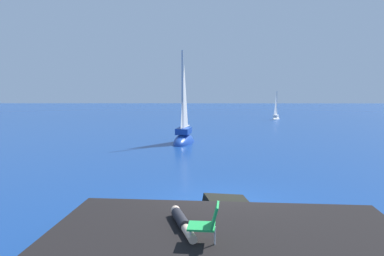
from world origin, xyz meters
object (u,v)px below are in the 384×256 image
(sailboat_near, at_px, (184,137))
(person_sunbather, at_px, (182,221))
(sailboat_far, at_px, (276,118))
(beach_chair, at_px, (207,222))

(sailboat_near, bearing_deg, person_sunbather, 11.55)
(sailboat_near, height_order, sailboat_far, sailboat_near)
(person_sunbather, xyz_separation_m, beach_chair, (0.53, -0.91, 0.33))
(sailboat_near, relative_size, person_sunbather, 3.86)
(beach_chair, bearing_deg, sailboat_far, -98.81)
(sailboat_far, bearing_deg, beach_chair, -164.49)
(person_sunbather, relative_size, beach_chair, 2.16)
(sailboat_near, xyz_separation_m, sailboat_far, (10.17, 18.84, -0.16))
(beach_chair, bearing_deg, sailboat_near, -81.26)
(sailboat_far, height_order, beach_chair, sailboat_far)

